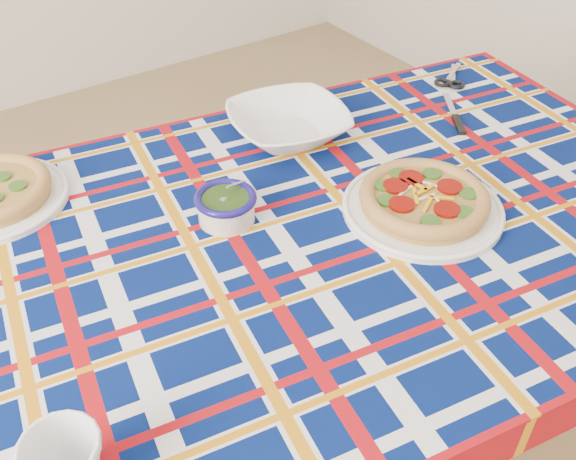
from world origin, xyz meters
TOP-DOWN VIEW (x-y plane):
  - dining_table at (0.38, -0.06)m, footprint 1.53×1.10m
  - tablecloth at (0.38, -0.06)m, footprint 1.56×1.13m
  - main_focaccia_plate at (0.55, -0.13)m, footprint 0.36×0.36m
  - pesto_bowl at (0.26, 0.05)m, footprint 0.13×0.13m
  - serving_bowl at (0.50, 0.21)m, footprint 0.28×0.28m
  - table_knife at (0.87, 0.11)m, footprint 0.12×0.17m
  - kitchen_scissors at (0.99, 0.22)m, footprint 0.17×0.15m

SIDE VIEW (x-z plane):
  - dining_table at x=0.38m, z-range 0.27..0.93m
  - tablecloth at x=0.38m, z-range 0.57..0.67m
  - table_knife at x=0.87m, z-range 0.67..0.67m
  - kitchen_scissors at x=0.99m, z-range 0.67..0.68m
  - main_focaccia_plate at x=0.55m, z-range 0.67..0.72m
  - serving_bowl at x=0.50m, z-range 0.67..0.72m
  - pesto_bowl at x=0.26m, z-range 0.67..0.73m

